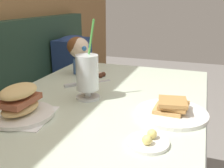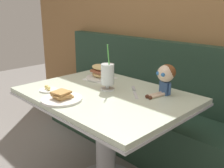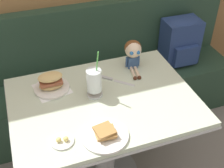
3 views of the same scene
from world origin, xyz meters
The scene contains 9 objects.
wood_panel_wall centered at (0.00, 1.05, 1.20)m, with size 4.40×0.08×2.40m, color olive.
booth_bench centered at (0.00, 0.81, 0.33)m, with size 2.60×0.48×1.00m.
diner_table centered at (0.00, 0.18, 0.54)m, with size 1.11×0.81×0.74m.
toast_plate centered at (-0.08, -0.10, 0.76)m, with size 0.25×0.25×0.06m.
milkshake_glass centered at (-0.04, 0.24, 0.84)m, with size 0.10×0.10×0.32m.
sandwich_plate centered at (-0.27, 0.38, 0.79)m, with size 0.23×0.23×0.12m.
butter_saucer centered at (-0.30, -0.07, 0.75)m, with size 0.12×0.12×0.04m.
butter_knife centered at (0.11, 0.34, 0.74)m, with size 0.19×0.17×0.01m.
seated_doll centered at (0.29, 0.44, 0.87)m, with size 0.13×0.23×0.20m.
Camera 2 is at (1.20, -0.93, 1.31)m, focal length 41.92 mm.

